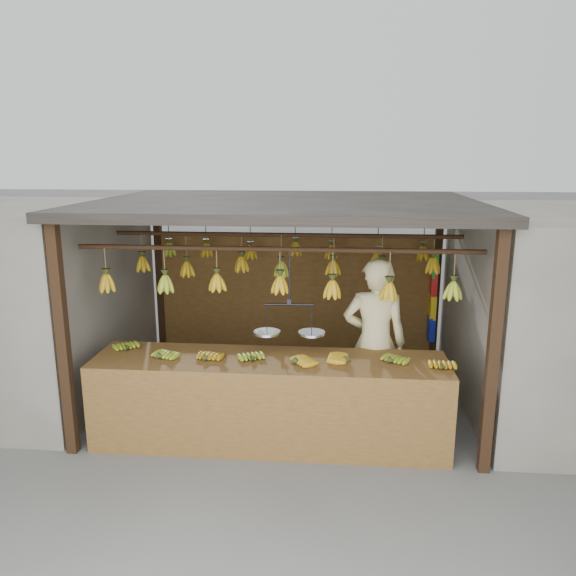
# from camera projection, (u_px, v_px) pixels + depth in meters

# --- Properties ---
(ground) EXTENTS (80.00, 80.00, 0.00)m
(ground) POSITION_uv_depth(u_px,v_px,m) (286.00, 396.00, 6.91)
(ground) COLOR #5B5B57
(stall) EXTENTS (4.30, 3.30, 2.40)m
(stall) POSITION_uv_depth(u_px,v_px,m) (288.00, 233.00, 6.77)
(stall) COLOR black
(stall) RESTS_ON ground
(counter) EXTENTS (3.57, 0.81, 0.96)m
(counter) POSITION_uv_depth(u_px,v_px,m) (269.00, 382.00, 5.55)
(counter) COLOR brown
(counter) RESTS_ON ground
(hanging_bananas) EXTENTS (3.62, 2.25, 0.40)m
(hanging_bananas) POSITION_uv_depth(u_px,v_px,m) (285.00, 267.00, 6.54)
(hanging_bananas) COLOR #B88A13
(hanging_bananas) RESTS_ON ground
(balance_scale) EXTENTS (0.71, 0.29, 0.87)m
(balance_scale) POSITION_uv_depth(u_px,v_px,m) (289.00, 328.00, 5.65)
(balance_scale) COLOR black
(balance_scale) RESTS_ON ground
(vendor) EXTENTS (0.69, 0.47, 1.86)m
(vendor) POSITION_uv_depth(u_px,v_px,m) (374.00, 343.00, 6.02)
(vendor) COLOR beige
(vendor) RESTS_ON ground
(bag_bundles) EXTENTS (0.08, 0.26, 1.24)m
(bag_bundles) POSITION_uv_depth(u_px,v_px,m) (433.00, 296.00, 7.82)
(bag_bundles) COLOR #199926
(bag_bundles) RESTS_ON ground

